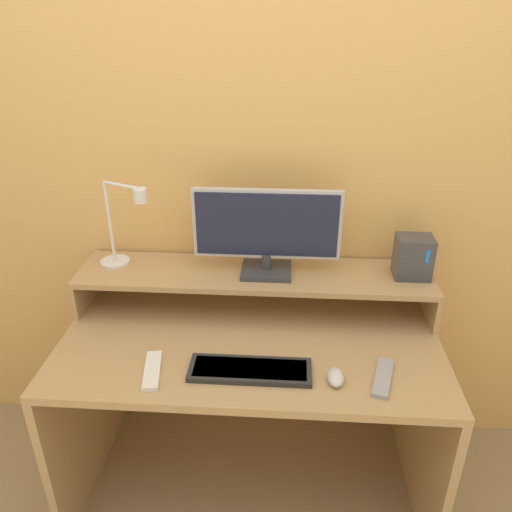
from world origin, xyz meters
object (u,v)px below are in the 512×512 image
(monitor, at_px, (267,230))
(desk_lamp, at_px, (123,230))
(remote_control, at_px, (152,370))
(router_dock, at_px, (413,257))
(mouse, at_px, (336,377))
(keyboard, at_px, (250,370))
(remote_secondary, at_px, (383,378))

(monitor, bearing_deg, desk_lamp, 178.82)
(monitor, distance_m, remote_control, 0.64)
(remote_control, bearing_deg, router_dock, 25.58)
(desk_lamp, distance_m, mouse, 0.95)
(router_dock, relative_size, keyboard, 0.40)
(monitor, xyz_separation_m, mouse, (0.24, -0.43, -0.32))
(monitor, height_order, desk_lamp, desk_lamp)
(monitor, relative_size, keyboard, 1.36)
(router_dock, height_order, remote_secondary, router_dock)
(desk_lamp, relative_size, router_dock, 2.11)
(keyboard, distance_m, remote_secondary, 0.43)
(router_dock, bearing_deg, keyboard, -144.86)
(keyboard, relative_size, remote_control, 2.06)
(keyboard, bearing_deg, mouse, -5.67)
(remote_secondary, bearing_deg, desk_lamp, 156.06)
(remote_control, height_order, remote_secondary, same)
(keyboard, bearing_deg, desk_lamp, 141.40)
(monitor, distance_m, mouse, 0.59)
(monitor, relative_size, remote_control, 2.80)
(desk_lamp, height_order, remote_secondary, desk_lamp)
(desk_lamp, bearing_deg, monitor, -1.18)
(router_dock, distance_m, mouse, 0.57)
(keyboard, relative_size, mouse, 4.57)
(desk_lamp, xyz_separation_m, remote_secondary, (0.94, -0.42, -0.31))
(router_dock, relative_size, mouse, 1.84)
(router_dock, height_order, mouse, router_dock)
(remote_control, distance_m, remote_secondary, 0.75)
(monitor, relative_size, router_dock, 3.38)
(mouse, height_order, remote_secondary, mouse)
(router_dock, bearing_deg, mouse, -124.92)
(mouse, bearing_deg, remote_control, 179.52)
(monitor, relative_size, desk_lamp, 1.60)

